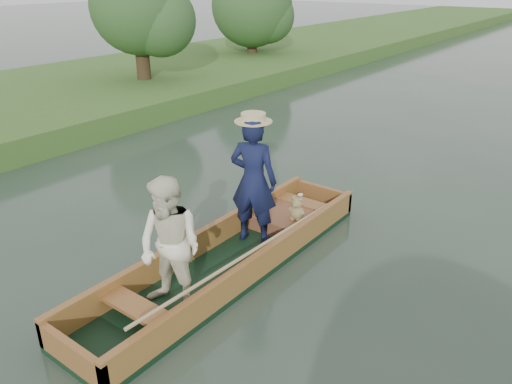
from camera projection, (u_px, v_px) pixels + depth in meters
The scene contains 3 objects.
ground at pixel (230, 269), 6.88m from camera, with size 120.00×120.00×0.00m, color #283D30.
trees_far at pixel (446, 29), 11.99m from camera, with size 22.77×14.09×4.26m.
punt at pixel (224, 230), 6.56m from camera, with size 1.12×5.00×2.00m.
Camera 1 is at (3.84, -4.45, 3.75)m, focal length 35.00 mm.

